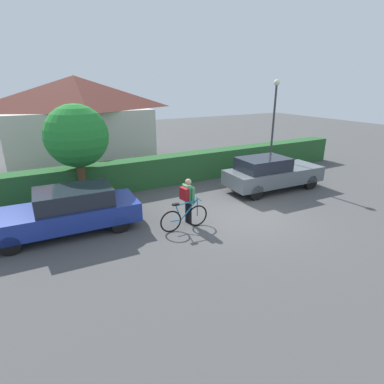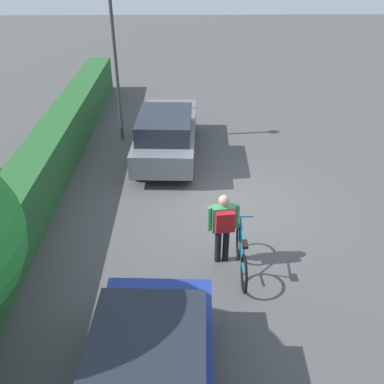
{
  "view_description": "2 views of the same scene",
  "coord_description": "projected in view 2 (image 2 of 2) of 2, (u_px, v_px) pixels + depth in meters",
  "views": [
    {
      "loc": [
        -6.69,
        -7.98,
        4.55
      ],
      "look_at": [
        -1.66,
        1.09,
        0.85
      ],
      "focal_mm": 28.76,
      "sensor_mm": 36.0,
      "label": 1
    },
    {
      "loc": [
        -8.8,
        1.22,
        5.73
      ],
      "look_at": [
        -1.59,
        1.09,
        1.33
      ],
      "focal_mm": 39.21,
      "sensor_mm": 36.0,
      "label": 2
    }
  ],
  "objects": [
    {
      "name": "street_lamp",
      "position": [
        114.0,
        45.0,
        12.36
      ],
      "size": [
        0.28,
        0.28,
        4.7
      ],
      "color": "#38383D",
      "rests_on": "ground"
    },
    {
      "name": "parked_car_far",
      "position": [
        167.0,
        132.0,
        12.4
      ],
      "size": [
        4.54,
        1.87,
        1.51
      ],
      "color": "slate",
      "rests_on": "ground"
    },
    {
      "name": "person_rider",
      "position": [
        223.0,
        224.0,
        8.17
      ],
      "size": [
        0.39,
        0.64,
        1.57
      ],
      "color": "black",
      "rests_on": "ground"
    },
    {
      "name": "bicycle",
      "position": [
        241.0,
        255.0,
        8.19
      ],
      "size": [
        1.7,
        0.5,
        1.0
      ],
      "color": "black",
      "rests_on": "ground"
    },
    {
      "name": "hedge_row",
      "position": [
        35.0,
        183.0,
        10.09
      ],
      "size": [
        19.09,
        0.9,
        1.33
      ],
      "primitive_type": "cube",
      "color": "#255729",
      "rests_on": "ground"
    },
    {
      "name": "ground_plane",
      "position": [
        234.0,
        204.0,
        10.51
      ],
      "size": [
        60.0,
        60.0,
        0.0
      ],
      "primitive_type": "plane",
      "color": "#4A4A4A"
    }
  ]
}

